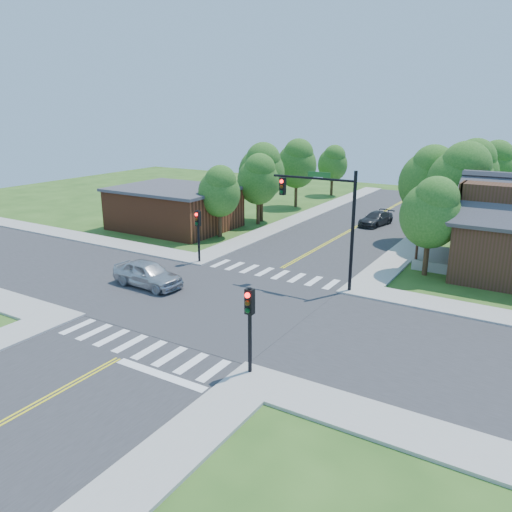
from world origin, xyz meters
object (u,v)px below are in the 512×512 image
Objects in this scene: signal_pole_nw at (198,227)px; car_silver at (148,274)px; car_dgrey at (376,219)px; signal_pole_se at (249,315)px; signal_mast_ne at (326,209)px.

signal_pole_nw is 0.79× the size of car_silver.
car_silver is at bearing -94.36° from car_dgrey.
car_silver is 1.05× the size of car_dgrey.
signal_pole_se is at bearing -70.18° from car_dgrey.
signal_pole_nw is 19.32m from car_dgrey.
car_dgrey is at bearing 68.99° from signal_pole_nw.
signal_pole_nw is at bearing -179.93° from signal_mast_ne.
signal_pole_nw is (-9.51, -0.01, -2.19)m from signal_mast_ne.
car_silver is (-9.23, -5.50, -4.05)m from signal_mast_ne.
signal_pole_se is at bearing -81.44° from signal_mast_ne.
car_dgrey is (-4.31, 29.13, -2.04)m from signal_pole_se.
signal_pole_se is 29.52m from car_dgrey.
signal_mast_ne reaches higher than car_dgrey.
car_silver reaches higher than car_dgrey.
signal_mast_ne is at bearing 0.07° from signal_pole_nw.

